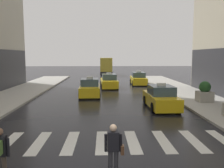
{
  "coord_description": "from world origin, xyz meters",
  "views": [
    {
      "loc": [
        0.09,
        -6.85,
        3.71
      ],
      "look_at": [
        0.62,
        8.0,
        1.94
      ],
      "focal_mm": 37.65,
      "sensor_mm": 36.0,
      "label": 1
    }
  ],
  "objects_px": {
    "pedestrian_with_handbag": "(114,147)",
    "planter_mid_block": "(205,92)",
    "taxi_lead": "(161,98)",
    "taxi_third": "(109,82)",
    "box_truck": "(106,66)",
    "taxi_second": "(90,88)",
    "pedestrian_with_backpack": "(0,151)",
    "taxi_fourth": "(138,79)"
  },
  "relations": [
    {
      "from": "box_truck",
      "to": "pedestrian_with_handbag",
      "type": "relative_size",
      "value": 4.6
    },
    {
      "from": "pedestrian_with_backpack",
      "to": "pedestrian_with_handbag",
      "type": "relative_size",
      "value": 1.0
    },
    {
      "from": "taxi_third",
      "to": "pedestrian_with_handbag",
      "type": "xyz_separation_m",
      "value": [
        -0.31,
        -20.4,
        0.21
      ]
    },
    {
      "from": "pedestrian_with_handbag",
      "to": "planter_mid_block",
      "type": "distance_m",
      "value": 13.39
    },
    {
      "from": "box_truck",
      "to": "pedestrian_with_backpack",
      "type": "bearing_deg",
      "value": -95.19
    },
    {
      "from": "taxi_second",
      "to": "taxi_third",
      "type": "height_order",
      "value": "same"
    },
    {
      "from": "taxi_fourth",
      "to": "box_truck",
      "type": "height_order",
      "value": "box_truck"
    },
    {
      "from": "taxi_lead",
      "to": "pedestrian_with_handbag",
      "type": "relative_size",
      "value": 2.77
    },
    {
      "from": "taxi_second",
      "to": "pedestrian_with_handbag",
      "type": "distance_m",
      "value": 15.0
    },
    {
      "from": "box_truck",
      "to": "pedestrian_with_handbag",
      "type": "bearing_deg",
      "value": -90.36
    },
    {
      "from": "pedestrian_with_backpack",
      "to": "taxi_third",
      "type": "bearing_deg",
      "value": 80.05
    },
    {
      "from": "planter_mid_block",
      "to": "pedestrian_with_handbag",
      "type": "bearing_deg",
      "value": -124.68
    },
    {
      "from": "box_truck",
      "to": "pedestrian_with_handbag",
      "type": "distance_m",
      "value": 38.93
    },
    {
      "from": "pedestrian_with_backpack",
      "to": "taxi_lead",
      "type": "bearing_deg",
      "value": 54.12
    },
    {
      "from": "box_truck",
      "to": "planter_mid_block",
      "type": "distance_m",
      "value": 28.88
    },
    {
      "from": "box_truck",
      "to": "pedestrian_with_backpack",
      "type": "relative_size",
      "value": 4.6
    },
    {
      "from": "taxi_lead",
      "to": "planter_mid_block",
      "type": "xyz_separation_m",
      "value": [
        3.83,
        1.48,
        0.15
      ]
    },
    {
      "from": "pedestrian_with_handbag",
      "to": "taxi_third",
      "type": "bearing_deg",
      "value": 89.13
    },
    {
      "from": "taxi_third",
      "to": "pedestrian_with_backpack",
      "type": "height_order",
      "value": "taxi_third"
    },
    {
      "from": "taxi_third",
      "to": "pedestrian_with_handbag",
      "type": "height_order",
      "value": "taxi_third"
    },
    {
      "from": "taxi_third",
      "to": "taxi_second",
      "type": "bearing_deg",
      "value": -109.21
    },
    {
      "from": "pedestrian_with_backpack",
      "to": "planter_mid_block",
      "type": "distance_m",
      "value": 15.74
    },
    {
      "from": "taxi_lead",
      "to": "planter_mid_block",
      "type": "relative_size",
      "value": 2.85
    },
    {
      "from": "taxi_second",
      "to": "taxi_third",
      "type": "distance_m",
      "value": 5.81
    },
    {
      "from": "taxi_third",
      "to": "taxi_fourth",
      "type": "relative_size",
      "value": 1.01
    },
    {
      "from": "taxi_second",
      "to": "box_truck",
      "type": "bearing_deg",
      "value": 85.6
    },
    {
      "from": "taxi_lead",
      "to": "pedestrian_with_handbag",
      "type": "bearing_deg",
      "value": -111.67
    },
    {
      "from": "box_truck",
      "to": "planter_mid_block",
      "type": "xyz_separation_m",
      "value": [
        7.38,
        -27.9,
        -0.98
      ]
    },
    {
      "from": "taxi_third",
      "to": "planter_mid_block",
      "type": "height_order",
      "value": "taxi_third"
    },
    {
      "from": "taxi_second",
      "to": "pedestrian_with_backpack",
      "type": "xyz_separation_m",
      "value": [
        -1.72,
        -15.21,
        0.25
      ]
    },
    {
      "from": "pedestrian_with_handbag",
      "to": "planter_mid_block",
      "type": "relative_size",
      "value": 1.03
    },
    {
      "from": "taxi_third",
      "to": "pedestrian_with_backpack",
      "type": "relative_size",
      "value": 2.8
    },
    {
      "from": "taxi_fourth",
      "to": "pedestrian_with_handbag",
      "type": "bearing_deg",
      "value": -100.21
    },
    {
      "from": "box_truck",
      "to": "taxi_lead",
      "type": "bearing_deg",
      "value": -83.12
    },
    {
      "from": "taxi_third",
      "to": "box_truck",
      "type": "relative_size",
      "value": 0.61
    },
    {
      "from": "taxi_lead",
      "to": "box_truck",
      "type": "distance_m",
      "value": 29.62
    },
    {
      "from": "taxi_second",
      "to": "box_truck",
      "type": "height_order",
      "value": "box_truck"
    },
    {
      "from": "taxi_third",
      "to": "pedestrian_with_backpack",
      "type": "bearing_deg",
      "value": -99.95
    },
    {
      "from": "pedestrian_with_handbag",
      "to": "box_truck",
      "type": "bearing_deg",
      "value": 89.64
    },
    {
      "from": "taxi_third",
      "to": "taxi_fourth",
      "type": "distance_m",
      "value": 4.92
    },
    {
      "from": "taxi_third",
      "to": "planter_mid_block",
      "type": "relative_size",
      "value": 2.89
    },
    {
      "from": "taxi_lead",
      "to": "pedestrian_with_backpack",
      "type": "bearing_deg",
      "value": -125.88
    }
  ]
}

